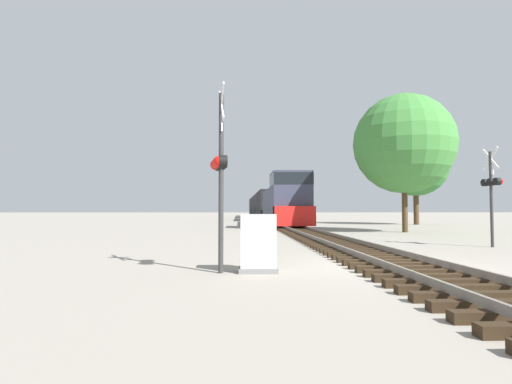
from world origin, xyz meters
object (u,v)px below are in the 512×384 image
object	(u,v)px
freight_train	(264,206)
tree_far_right	(404,144)
relay_cabinet	(258,244)
tree_mid_background	(415,164)
crossing_signal_near	(220,167)
crossing_signal_far	(492,186)

from	to	relation	value
freight_train	tree_far_right	bearing A→B (deg)	-79.48
relay_cabinet	tree_mid_background	bearing A→B (deg)	59.64
tree_far_right	relay_cabinet	bearing A→B (deg)	-122.79
freight_train	tree_mid_background	bearing A→B (deg)	-60.46
freight_train	tree_mid_background	distance (m)	27.97
freight_train	tree_far_right	xyz separation A→B (m)	(6.91, -37.22, 3.82)
tree_far_right	tree_mid_background	world-z (taller)	tree_mid_background
crossing_signal_near	crossing_signal_far	size ratio (longest dim) A/B	1.12
relay_cabinet	tree_far_right	xyz separation A→B (m)	(10.52, 16.34, 5.19)
crossing_signal_far	relay_cabinet	bearing A→B (deg)	117.27
tree_mid_background	tree_far_right	bearing A→B (deg)	-117.16
crossing_signal_far	tree_mid_background	size ratio (longest dim) A/B	0.43
crossing_signal_near	relay_cabinet	xyz separation A→B (m)	(0.91, 0.06, -1.83)
crossing_signal_far	relay_cabinet	xyz separation A→B (m)	(-9.68, -5.97, -1.74)
tree_far_right	crossing_signal_far	bearing A→B (deg)	-94.63
crossing_signal_near	tree_far_right	xyz separation A→B (m)	(11.44, 16.39, 3.36)
crossing_signal_near	crossing_signal_far	distance (m)	12.19
crossing_signal_near	crossing_signal_far	xyz separation A→B (m)	(10.60, 6.02, -0.09)
freight_train	crossing_signal_near	bearing A→B (deg)	-94.83
freight_train	crossing_signal_near	xyz separation A→B (m)	(-4.53, -53.61, 0.46)
tree_mid_background	crossing_signal_far	bearing A→B (deg)	-107.87
freight_train	crossing_signal_far	distance (m)	47.97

